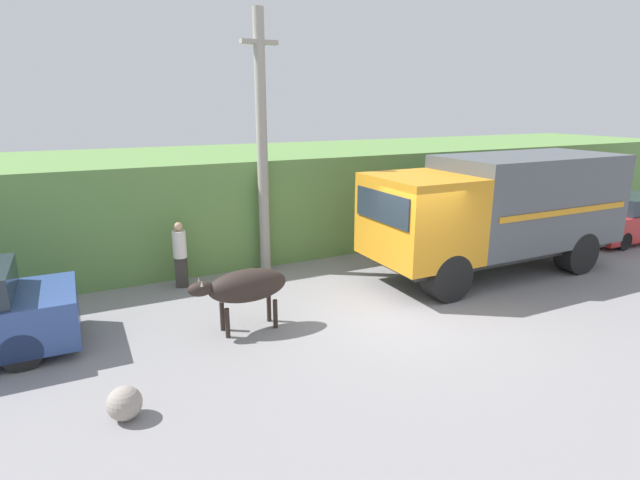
{
  "coord_description": "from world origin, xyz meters",
  "views": [
    {
      "loc": [
        -6.05,
        -7.95,
        4.23
      ],
      "look_at": [
        -1.67,
        0.89,
        1.54
      ],
      "focal_mm": 28.0,
      "sensor_mm": 36.0,
      "label": 1
    }
  ],
  "objects_px": {
    "cargo_truck": "(500,208)",
    "pedestrian_on_hill": "(180,252)",
    "roadside_rock": "(125,403)",
    "brown_cow": "(245,286)",
    "utility_pole": "(262,143)",
    "hatchback_car": "(627,219)"
  },
  "relations": [
    {
      "from": "cargo_truck",
      "to": "brown_cow",
      "type": "height_order",
      "value": "cargo_truck"
    },
    {
      "from": "brown_cow",
      "to": "hatchback_car",
      "type": "relative_size",
      "value": 0.51
    },
    {
      "from": "hatchback_car",
      "to": "brown_cow",
      "type": "bearing_deg",
      "value": -175.76
    },
    {
      "from": "hatchback_car",
      "to": "roadside_rock",
      "type": "height_order",
      "value": "hatchback_car"
    },
    {
      "from": "brown_cow",
      "to": "roadside_rock",
      "type": "height_order",
      "value": "brown_cow"
    },
    {
      "from": "pedestrian_on_hill",
      "to": "roadside_rock",
      "type": "height_order",
      "value": "pedestrian_on_hill"
    },
    {
      "from": "roadside_rock",
      "to": "brown_cow",
      "type": "bearing_deg",
      "value": 39.43
    },
    {
      "from": "hatchback_car",
      "to": "roadside_rock",
      "type": "relative_size",
      "value": 7.73
    },
    {
      "from": "brown_cow",
      "to": "utility_pole",
      "type": "bearing_deg",
      "value": 52.98
    },
    {
      "from": "cargo_truck",
      "to": "utility_pole",
      "type": "distance_m",
      "value": 6.18
    },
    {
      "from": "cargo_truck",
      "to": "pedestrian_on_hill",
      "type": "height_order",
      "value": "cargo_truck"
    },
    {
      "from": "brown_cow",
      "to": "pedestrian_on_hill",
      "type": "height_order",
      "value": "pedestrian_on_hill"
    },
    {
      "from": "hatchback_car",
      "to": "utility_pole",
      "type": "bearing_deg",
      "value": 168.96
    },
    {
      "from": "hatchback_car",
      "to": "utility_pole",
      "type": "xyz_separation_m",
      "value": [
        -11.49,
        2.24,
        2.61
      ]
    },
    {
      "from": "cargo_truck",
      "to": "roadside_rock",
      "type": "distance_m",
      "value": 9.7
    },
    {
      "from": "utility_pole",
      "to": "brown_cow",
      "type": "bearing_deg",
      "value": -116.18
    },
    {
      "from": "utility_pole",
      "to": "roadside_rock",
      "type": "xyz_separation_m",
      "value": [
        -4.0,
        -5.2,
        -3.07
      ]
    },
    {
      "from": "utility_pole",
      "to": "cargo_truck",
      "type": "bearing_deg",
      "value": -27.8
    },
    {
      "from": "cargo_truck",
      "to": "pedestrian_on_hill",
      "type": "distance_m",
      "value": 7.96
    },
    {
      "from": "pedestrian_on_hill",
      "to": "cargo_truck",
      "type": "bearing_deg",
      "value": -175.69
    },
    {
      "from": "pedestrian_on_hill",
      "to": "roadside_rock",
      "type": "relative_size",
      "value": 3.33
    },
    {
      "from": "brown_cow",
      "to": "roadside_rock",
      "type": "distance_m",
      "value": 3.2
    }
  ]
}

